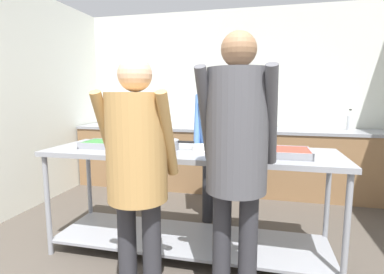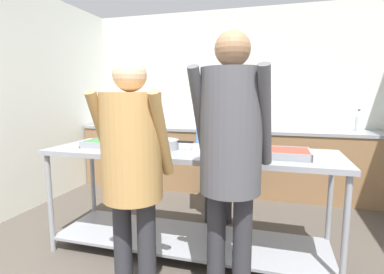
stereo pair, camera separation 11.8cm
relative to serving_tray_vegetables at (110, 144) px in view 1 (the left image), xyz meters
name	(u,v)px [view 1 (the left image)]	position (x,y,z in m)	size (l,w,h in m)	color
wall_rear	(227,99)	(0.79, 2.24, 0.37)	(4.54, 0.06, 2.65)	silver
wall_left	(5,101)	(-1.45, 0.35, 0.37)	(0.06, 3.92, 2.65)	silver
back_counter	(223,159)	(0.79, 1.87, -0.49)	(4.38, 0.65, 0.92)	olive
serving_counter	(189,184)	(0.73, 0.03, -0.33)	(2.47, 0.74, 0.93)	gray
serving_tray_vegetables	(110,144)	(0.00, 0.00, 0.00)	(0.47, 0.28, 0.05)	gray
sauce_pan	(162,144)	(0.49, 0.02, 0.02)	(0.43, 0.29, 0.08)	gray
plate_stack	(206,148)	(0.86, 0.08, -0.01)	(0.25, 0.25, 0.04)	white
broccoli_bowl	(237,145)	(1.12, 0.17, 0.01)	(0.20, 0.20, 0.10)	silver
serving_tray_roast	(281,152)	(1.48, -0.03, 0.00)	(0.44, 0.33, 0.05)	gray
guest_serving_left	(237,146)	(1.19, -0.61, 0.14)	(0.48, 0.37, 1.77)	#2D2D33
guest_serving_right	(137,160)	(0.58, -0.70, 0.04)	(0.48, 0.38, 1.62)	#2D2D33
cook_behind_counter	(217,134)	(0.86, 0.73, 0.02)	(0.51, 0.39, 1.60)	#2D2D33
water_bottle	(350,121)	(2.47, 1.97, 0.10)	(0.07, 0.07, 0.28)	silver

